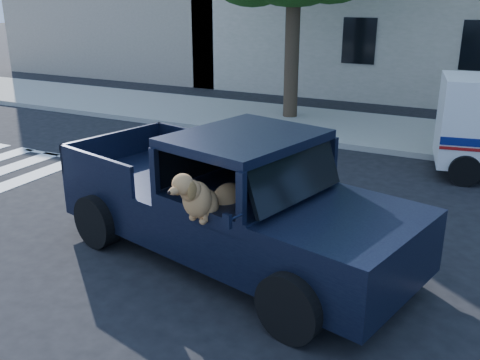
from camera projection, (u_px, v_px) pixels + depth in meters
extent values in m
plane|color=black|center=(296.00, 297.00, 7.11)|extent=(120.00, 120.00, 0.00)
cube|color=gray|center=(418.00, 136.00, 14.81)|extent=(60.00, 4.00, 0.15)
cylinder|color=#332619|center=(292.00, 49.00, 16.16)|extent=(0.44, 0.44, 4.40)
cube|color=black|center=(231.00, 216.00, 7.97)|extent=(5.90, 3.37, 0.70)
cube|color=black|center=(351.00, 225.00, 6.61)|extent=(2.05, 2.45, 0.17)
cube|color=black|center=(245.00, 138.00, 7.39)|extent=(2.09, 2.38, 0.13)
cube|color=black|center=(296.00, 177.00, 6.98)|extent=(0.69, 1.85, 0.60)
cube|color=black|center=(234.00, 222.00, 7.26)|extent=(0.71, 0.71, 0.41)
cube|color=black|center=(227.00, 221.00, 6.09)|extent=(0.12, 0.08, 0.17)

